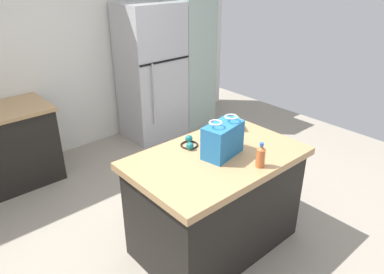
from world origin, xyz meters
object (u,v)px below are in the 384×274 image
at_px(ear_defenders, 189,143).
at_px(shopping_bag, 223,140).
at_px(small_box, 231,124).
at_px(bottle, 261,156).
at_px(refrigerator, 152,73).
at_px(kitchen_island, 215,201).
at_px(tall_cabinet, 190,50).

bearing_deg(ear_defenders, shopping_bag, -72.58).
height_order(small_box, ear_defenders, small_box).
bearing_deg(small_box, bottle, -118.66).
bearing_deg(refrigerator, small_box, -104.79).
relative_size(kitchen_island, tall_cabinet, 0.63).
bearing_deg(refrigerator, tall_cabinet, 0.02).
bearing_deg(kitchen_island, refrigerator, 66.65).
height_order(kitchen_island, refrigerator, refrigerator).
bearing_deg(ear_defenders, refrigerator, 62.51).
distance_m(tall_cabinet, shopping_bag, 2.77).
relative_size(tall_cabinet, small_box, 14.23).
xyz_separation_m(small_box, ear_defenders, (-0.50, 0.01, -0.03)).
bearing_deg(kitchen_island, small_box, 30.50).
bearing_deg(refrigerator, kitchen_island, -113.35).
bearing_deg(kitchen_island, ear_defenders, 102.21).
height_order(refrigerator, shopping_bag, refrigerator).
bearing_deg(bottle, refrigerator, 71.74).
bearing_deg(ear_defenders, kitchen_island, -77.79).
bearing_deg(bottle, kitchen_island, 108.91).
height_order(bottle, ear_defenders, bottle).
relative_size(refrigerator, ear_defenders, 8.66).
bearing_deg(small_box, kitchen_island, -149.50).
bearing_deg(tall_cabinet, ear_defenders, -131.10).
relative_size(refrigerator, small_box, 11.63).
bearing_deg(small_box, shopping_bag, -145.20).
distance_m(shopping_bag, bottle, 0.33).
height_order(refrigerator, small_box, refrigerator).
relative_size(kitchen_island, ear_defenders, 6.64).
xyz_separation_m(kitchen_island, bottle, (0.12, -0.34, 0.53)).
distance_m(kitchen_island, bottle, 0.64).
bearing_deg(small_box, tall_cabinet, 58.42).
bearing_deg(tall_cabinet, refrigerator, -179.98).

